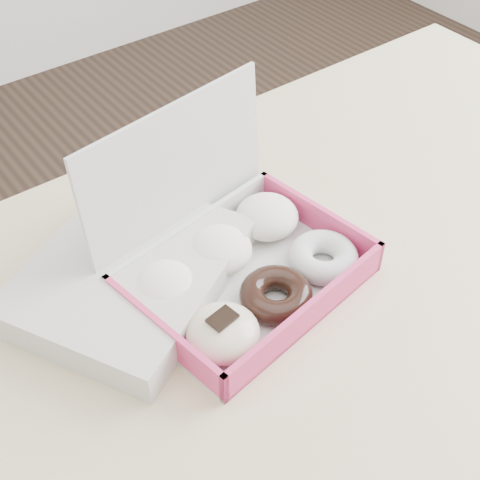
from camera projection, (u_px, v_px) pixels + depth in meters
table at (349, 322)px, 0.86m from camera, size 1.20×0.80×0.75m
donut_box at (235, 262)px, 0.79m from camera, size 0.30×0.26×0.20m
newspapers at (130, 274)px, 0.79m from camera, size 0.33×0.31×0.04m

